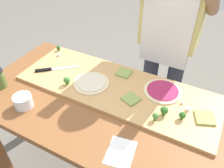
% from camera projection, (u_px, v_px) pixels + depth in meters
% --- Properties ---
extents(prep_table, '(1.54, 0.81, 0.79)m').
position_uv_depth(prep_table, '(100.00, 114.00, 1.46)').
color(prep_table, brown).
rests_on(prep_table, ground).
extents(cutting_board, '(1.28, 0.45, 0.02)m').
position_uv_depth(cutting_board, '(117.00, 88.00, 1.48)').
color(cutting_board, tan).
rests_on(cutting_board, prep_table).
extents(chefs_knife, '(0.24, 0.21, 0.02)m').
position_uv_depth(chefs_knife, '(51.00, 69.00, 1.60)').
color(chefs_knife, '#B7BABF').
rests_on(chefs_knife, cutting_board).
extents(pizza_whole_cheese_artichoke, '(0.23, 0.23, 0.02)m').
position_uv_depth(pizza_whole_cheese_artichoke, '(91.00, 83.00, 1.49)').
color(pizza_whole_cheese_artichoke, beige).
rests_on(pizza_whole_cheese_artichoke, cutting_board).
extents(pizza_whole_beet_magenta, '(0.23, 0.23, 0.02)m').
position_uv_depth(pizza_whole_beet_magenta, '(163.00, 91.00, 1.43)').
color(pizza_whole_beet_magenta, beige).
rests_on(pizza_whole_beet_magenta, cutting_board).
extents(pizza_slice_far_right, '(0.10, 0.10, 0.01)m').
position_uv_depth(pizza_slice_far_right, '(124.00, 73.00, 1.57)').
color(pizza_slice_far_right, '#899E4C').
rests_on(pizza_slice_far_right, cutting_board).
extents(pizza_slice_far_left, '(0.12, 0.12, 0.01)m').
position_uv_depth(pizza_slice_far_left, '(131.00, 99.00, 1.37)').
color(pizza_slice_far_left, '#899E4C').
rests_on(pizza_slice_far_left, cutting_board).
extents(pizza_slice_center, '(0.13, 0.13, 0.01)m').
position_uv_depth(pizza_slice_center, '(205.00, 118.00, 1.26)').
color(pizza_slice_center, '#899E4C').
rests_on(pizza_slice_center, cutting_board).
extents(broccoli_floret_back_left, '(0.04, 0.04, 0.06)m').
position_uv_depth(broccoli_floret_back_left, '(67.00, 80.00, 1.47)').
color(broccoli_floret_back_left, '#487A23').
rests_on(broccoli_floret_back_left, cutting_board).
extents(broccoli_floret_front_right, '(0.04, 0.04, 0.06)m').
position_uv_depth(broccoli_floret_front_right, '(164.00, 110.00, 1.27)').
color(broccoli_floret_front_right, '#366618').
rests_on(broccoli_floret_front_right, cutting_board).
extents(broccoli_floret_back_right, '(0.03, 0.03, 0.05)m').
position_uv_depth(broccoli_floret_back_right, '(155.00, 116.00, 1.24)').
color(broccoli_floret_back_right, '#487A23').
rests_on(broccoli_floret_back_right, cutting_board).
extents(broccoli_floret_center_right, '(0.03, 0.03, 0.04)m').
position_uv_depth(broccoli_floret_center_right, '(58.00, 48.00, 1.79)').
color(broccoli_floret_center_right, '#2C5915').
rests_on(broccoli_floret_center_right, cutting_board).
extents(broccoli_floret_front_left, '(0.04, 0.04, 0.05)m').
position_uv_depth(broccoli_floret_front_left, '(182.00, 115.00, 1.24)').
color(broccoli_floret_front_left, '#366618').
rests_on(broccoli_floret_front_left, cutting_board).
extents(cheese_crumble_a, '(0.03, 0.03, 0.02)m').
position_uv_depth(cheese_crumble_a, '(59.00, 55.00, 1.74)').
color(cheese_crumble_a, white).
rests_on(cheese_crumble_a, cutting_board).
extents(cheese_crumble_b, '(0.02, 0.02, 0.02)m').
position_uv_depth(cheese_crumble_b, '(188.00, 109.00, 1.30)').
color(cheese_crumble_b, white).
rests_on(cheese_crumble_b, cutting_board).
extents(cheese_crumble_c, '(0.02, 0.02, 0.01)m').
position_uv_depth(cheese_crumble_c, '(182.00, 103.00, 1.35)').
color(cheese_crumble_c, white).
rests_on(cheese_crumble_c, cutting_board).
extents(flour_cup, '(0.11, 0.11, 0.08)m').
position_uv_depth(flour_cup, '(23.00, 102.00, 1.34)').
color(flour_cup, white).
rests_on(flour_cup, prep_table).
extents(recipe_note, '(0.15, 0.19, 0.00)m').
position_uv_depth(recipe_note, '(120.00, 152.00, 1.12)').
color(recipe_note, white).
rests_on(recipe_note, prep_table).
extents(cook_center, '(0.54, 0.39, 1.67)m').
position_uv_depth(cook_center, '(169.00, 32.00, 1.64)').
color(cook_center, '#333847').
rests_on(cook_center, ground).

